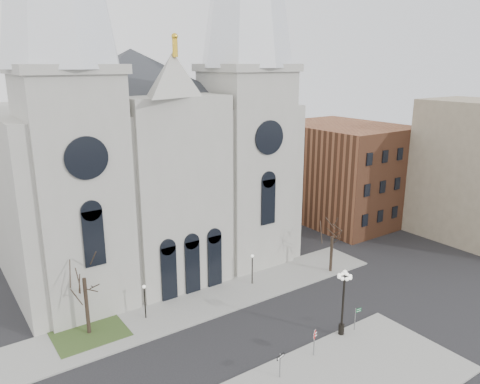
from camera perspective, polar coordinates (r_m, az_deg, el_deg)
ground at (r=39.12m, az=4.59°, el=-19.67°), size 160.00×160.00×0.00m
sidewalk_near at (r=37.96m, az=13.52°, el=-21.21°), size 18.00×10.00×0.14m
sidewalk_far at (r=46.76m, az=-4.23°, el=-13.23°), size 40.00×6.00×0.14m
grass_patch at (r=43.85m, az=-17.89°, el=-16.07°), size 6.00×5.00×0.18m
cathedral at (r=51.78m, az=-11.51°, el=10.72°), size 33.00×26.66×54.00m
bg_building_brick at (r=70.47m, az=12.24°, el=2.41°), size 14.00×18.00×14.00m
bg_building_tan at (r=67.47m, az=27.04°, el=2.22°), size 10.00×14.00×18.00m
tree_left at (r=41.32m, az=-18.52°, el=-9.54°), size 3.20×3.20×7.50m
tree_right at (r=52.12m, az=11.20°, el=-5.07°), size 3.20×3.20×6.00m
ped_lamp_left at (r=43.74m, az=-11.55°, el=-12.31°), size 0.32×0.32×3.26m
ped_lamp_right at (r=49.09m, az=1.51°, el=-8.78°), size 0.32×0.32×3.26m
stop_sign at (r=38.75m, az=9.05°, el=-17.06°), size 0.81×0.18×2.27m
globe_lamp at (r=40.79m, az=12.51°, el=-12.09°), size 1.64×1.64×5.93m
one_way_sign at (r=36.36m, az=4.91°, el=-19.85°), size 0.85×0.25×1.98m
street_name_sign at (r=42.84m, az=13.94°, el=-14.56°), size 0.66×0.12×2.06m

